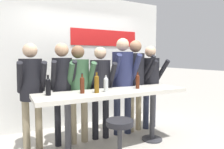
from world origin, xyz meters
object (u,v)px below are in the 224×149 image
object	(u,v)px
wine_bottle_2	(97,83)
wine_bottle_3	(106,84)
person_center	(101,82)
person_center_right	(123,76)
wine_bottle_0	(138,81)
person_far_right	(150,78)
bar_stool	(120,138)
person_center_left	(79,83)
wine_bottle_4	(48,86)
tasting_table	(115,99)
person_right	(136,75)
wine_bottle_1	(82,84)
person_far_left	(31,85)
person_left	(62,82)

from	to	relation	value
wine_bottle_2	wine_bottle_3	xyz separation A→B (m)	(0.16, 0.01, -0.02)
person_center	wine_bottle_3	world-z (taller)	person_center
person_center_right	wine_bottle_0	world-z (taller)	person_center_right
person_center	person_far_right	size ratio (longest dim) A/B	0.97
person_center_right	bar_stool	bearing A→B (deg)	-112.77
person_center_left	wine_bottle_4	size ratio (longest dim) A/B	5.88
person_far_right	wine_bottle_4	size ratio (longest dim) A/B	5.98
wine_bottle_0	wine_bottle_4	world-z (taller)	wine_bottle_0
person_far_right	wine_bottle_0	size ratio (longest dim) A/B	5.89
tasting_table	person_center_right	xyz separation A→B (m)	(0.43, 0.48, 0.32)
bar_stool	wine_bottle_4	bearing A→B (deg)	137.26
person_center_left	person_center	bearing A→B (deg)	0.42
bar_stool	wine_bottle_4	world-z (taller)	wine_bottle_4
person_center	wine_bottle_3	distance (m)	0.53
person_center_right	tasting_table	bearing A→B (deg)	-122.20
person_right	wine_bottle_1	world-z (taller)	person_right
bar_stool	person_far_left	distance (m)	1.61
person_center_right	wine_bottle_4	xyz separation A→B (m)	(-1.44, -0.40, -0.05)
person_far_right	wine_bottle_1	bearing A→B (deg)	-170.38
person_center_left	wine_bottle_0	distance (m)	1.00
person_far_left	wine_bottle_4	size ratio (longest dim) A/B	5.93
tasting_table	person_far_right	bearing A→B (deg)	24.94
person_center	wine_bottle_4	world-z (taller)	person_center
person_right	wine_bottle_3	world-z (taller)	person_right
person_far_right	wine_bottle_3	size ratio (longest dim) A/B	6.34
person_far_left	person_center_right	distance (m)	1.61
person_right	person_far_right	size ratio (longest dim) A/B	1.06
person_left	person_center_left	distance (m)	0.27
person_left	wine_bottle_0	bearing A→B (deg)	-17.05
bar_stool	person_far_right	xyz separation A→B (m)	(1.38, 1.12, 0.60)
tasting_table	wine_bottle_0	size ratio (longest dim) A/B	8.48
person_left	person_far_right	xyz separation A→B (m)	(1.82, 0.00, -0.02)
wine_bottle_0	bar_stool	bearing A→B (deg)	-138.60
person_far_right	wine_bottle_1	size ratio (longest dim) A/B	5.76
tasting_table	person_left	xyz separation A→B (m)	(-0.70, 0.52, 0.26)
person_left	wine_bottle_2	distance (m)	0.67
person_left	person_center	distance (m)	0.67
bar_stool	wine_bottle_4	xyz separation A→B (m)	(-0.75, 0.69, 0.63)
person_center_right	person_right	size ratio (longest dim) A/B	1.01
person_center_left	person_center_right	bearing A→B (deg)	1.56
person_far_right	wine_bottle_0	xyz separation A→B (m)	(-0.67, -0.50, 0.03)
person_center_left	person_center_right	xyz separation A→B (m)	(0.87, -0.01, 0.10)
person_right	person_far_left	bearing A→B (deg)	171.31
wine_bottle_3	wine_bottle_1	bearing A→B (deg)	172.58
wine_bottle_0	person_center_right	bearing A→B (deg)	91.76
tasting_table	person_far_right	size ratio (longest dim) A/B	1.44
person_left	wine_bottle_0	world-z (taller)	person_left
person_left	person_center_right	size ratio (longest dim) A/B	0.93
person_center_left	wine_bottle_4	xyz separation A→B (m)	(-0.57, -0.41, 0.04)
bar_stool	person_center_right	distance (m)	1.46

